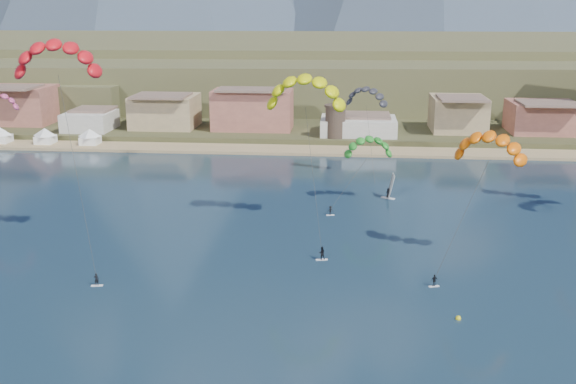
{
  "coord_description": "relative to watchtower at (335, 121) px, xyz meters",
  "views": [
    {
      "loc": [
        8.22,
        -59.67,
        35.89
      ],
      "look_at": [
        0.0,
        32.0,
        10.0
      ],
      "focal_mm": 41.99,
      "sensor_mm": 36.0,
      "label": 1
    }
  ],
  "objects": [
    {
      "name": "town",
      "position": [
        -45.0,
        8.0,
        1.63
      ],
      "size": [
        400.0,
        24.0,
        12.0
      ],
      "color": "beige",
      "rests_on": "ground"
    },
    {
      "name": "kitesurfer_green",
      "position": [
        7.08,
        -52.02,
        4.71
      ],
      "size": [
        12.18,
        11.92,
        15.3
      ],
      "color": "silver",
      "rests_on": "ground"
    },
    {
      "name": "land",
      "position": [
        -5.0,
        446.0,
        -6.37
      ],
      "size": [
        2200.0,
        900.0,
        4.0
      ],
      "color": "#4C4429",
      "rests_on": "ground"
    },
    {
      "name": "foothills",
      "position": [
        17.39,
        118.47,
        2.71
      ],
      "size": [
        940.0,
        210.0,
        18.0
      ],
      "color": "brown",
      "rests_on": "ground"
    },
    {
      "name": "kitesurfer_orange",
      "position": [
        23.05,
        -79.62,
        10.92
      ],
      "size": [
        14.43,
        15.68,
        21.78
      ],
      "color": "silver",
      "rests_on": "ground"
    },
    {
      "name": "distant_kite_dark",
      "position": [
        6.98,
        -32.45,
        11.44
      ],
      "size": [
        10.02,
        7.47,
        20.75
      ],
      "color": "#262626",
      "rests_on": "ground"
    },
    {
      "name": "beach_tents",
      "position": [
        -81.25,
        -8.0,
        -2.66
      ],
      "size": [
        43.4,
        6.4,
        5.0
      ],
      "color": "white",
      "rests_on": "ground"
    },
    {
      "name": "windsurfer",
      "position": [
        11.41,
        -49.34,
        -4.86
      ],
      "size": [
        2.97,
        3.0,
        4.75
      ],
      "color": "silver",
      "rests_on": "ground"
    },
    {
      "name": "watchtower",
      "position": [
        0.0,
        0.0,
        0.0
      ],
      "size": [
        5.82,
        5.82,
        8.6
      ],
      "color": "#47382D",
      "rests_on": "ground"
    },
    {
      "name": "beach",
      "position": [
        -5.0,
        -8.0,
        -6.12
      ],
      "size": [
        2200.0,
        12.0,
        0.9
      ],
      "color": "tan",
      "rests_on": "ground"
    },
    {
      "name": "buoy",
      "position": [
        16.76,
        -99.98,
        -6.26
      ],
      "size": [
        0.66,
        0.66,
        0.66
      ],
      "color": "yellow",
      "rests_on": "ground"
    },
    {
      "name": "ground",
      "position": [
        -5.0,
        -114.0,
        -6.37
      ],
      "size": [
        2400.0,
        2400.0,
        0.0
      ],
      "primitive_type": "plane",
      "color": "#0D2031",
      "rests_on": "ground"
    },
    {
      "name": "kitesurfer_red",
      "position": [
        -36.99,
        -82.69,
        22.96
      ],
      "size": [
        15.17,
        15.89,
        33.17
      ],
      "color": "silver",
      "rests_on": "ground"
    },
    {
      "name": "kitesurfer_yellow",
      "position": [
        -3.54,
        -67.21,
        16.75
      ],
      "size": [
        13.75,
        19.04,
        28.05
      ],
      "color": "silver",
      "rests_on": "ground"
    }
  ]
}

